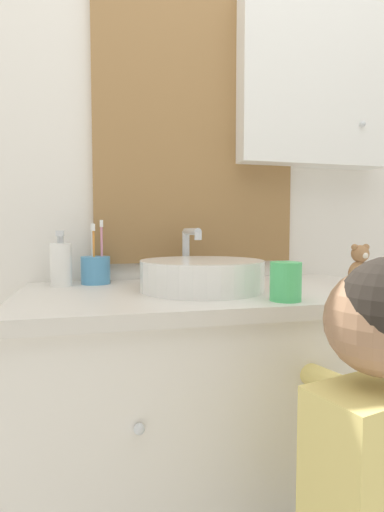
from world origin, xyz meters
name	(u,v)px	position (x,y,z in m)	size (l,w,h in m)	color
wall_back	(195,165)	(0.03, 0.62, 1.28)	(3.20, 0.18, 2.50)	silver
vanity_counter	(211,437)	(0.00, 0.32, 0.44)	(1.07, 0.57, 0.88)	silver
sink_basin	(202,274)	(-0.03, 0.31, 0.92)	(0.35, 0.40, 0.18)	white
toothbrush_holder	(96,269)	(-0.32, 0.52, 0.92)	(0.09, 0.09, 0.20)	#4C93C6
soap_dispenser	(61,264)	(-0.42, 0.49, 0.94)	(0.06, 0.06, 0.17)	white
child_figure	(374,491)	(0.14, -0.20, 0.59)	(0.26, 0.50, 1.00)	slate
teddy_bear	(360,266)	(0.45, 0.27, 0.94)	(0.07, 0.06, 0.13)	#9E7047
drinking_cup	(286,281)	(0.12, 0.10, 0.92)	(0.07, 0.07, 0.09)	#4CC670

